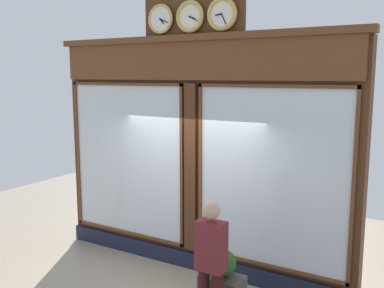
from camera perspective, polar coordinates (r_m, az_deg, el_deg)
shop_facade at (r=7.02m, az=0.53°, el=-1.17°), size 5.32×0.42×4.38m
pedestrian at (r=5.48m, az=2.51°, el=-15.19°), size 0.36×0.22×1.69m
planter_shrub at (r=5.83m, az=4.04°, el=-15.34°), size 0.36×0.36×0.36m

